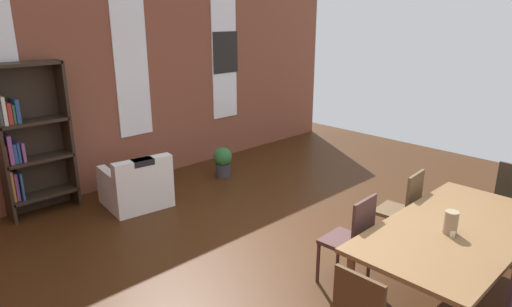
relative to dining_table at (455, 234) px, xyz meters
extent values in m
plane|color=#3C200C|center=(-0.45, 1.20, -0.66)|extent=(10.19, 10.19, 0.00)
cube|color=brown|center=(-0.45, 4.90, 0.99)|extent=(8.84, 0.12, 3.32)
cube|color=white|center=(-0.45, 4.83, 1.16)|extent=(0.55, 0.02, 2.16)
cube|color=white|center=(1.38, 4.83, 1.16)|extent=(0.55, 0.02, 2.16)
cube|color=brown|center=(0.00, 0.00, 0.05)|extent=(2.18, 1.08, 0.04)
cylinder|color=brown|center=(-0.99, 0.44, -0.32)|extent=(0.07, 0.07, 0.69)
cylinder|color=brown|center=(0.99, 0.44, -0.32)|extent=(0.07, 0.07, 0.69)
cylinder|color=#998466|center=(-0.14, 0.00, 0.17)|extent=(0.12, 0.12, 0.21)
cylinder|color=silver|center=(-0.19, -0.04, 0.09)|extent=(0.04, 0.04, 0.05)
cube|color=#482D2C|center=(-0.49, 0.84, -0.21)|extent=(0.42, 0.42, 0.04)
cube|color=#482D2C|center=(-0.48, 0.65, 0.04)|extent=(0.38, 0.05, 0.50)
cylinder|color=#482D2C|center=(-0.32, 1.03, -0.45)|extent=(0.04, 0.04, 0.43)
cylinder|color=#482D2C|center=(-0.68, 1.01, -0.45)|extent=(0.04, 0.04, 0.43)
cylinder|color=#482D2C|center=(-0.30, 0.67, -0.45)|extent=(0.04, 0.04, 0.43)
cylinder|color=#482D2C|center=(-0.66, 0.65, -0.45)|extent=(0.04, 0.04, 0.43)
cube|color=#312A1F|center=(1.39, 0.00, -0.21)|extent=(0.42, 0.42, 0.04)
cylinder|color=#312A1F|center=(1.22, 0.19, -0.45)|extent=(0.04, 0.04, 0.43)
cylinder|color=#312A1F|center=(1.20, -0.17, -0.45)|extent=(0.04, 0.04, 0.43)
cylinder|color=#312A1F|center=(1.58, 0.17, -0.45)|extent=(0.04, 0.04, 0.43)
cube|color=brown|center=(0.49, 0.84, -0.21)|extent=(0.43, 0.43, 0.04)
cube|color=brown|center=(0.50, 0.66, 0.04)|extent=(0.38, 0.06, 0.50)
cylinder|color=brown|center=(0.66, 1.03, -0.45)|extent=(0.04, 0.04, 0.43)
cylinder|color=brown|center=(0.30, 1.01, -0.45)|extent=(0.04, 0.04, 0.43)
cylinder|color=brown|center=(0.68, 0.67, -0.45)|extent=(0.04, 0.04, 0.43)
cylinder|color=brown|center=(0.32, 0.65, -0.45)|extent=(0.04, 0.04, 0.43)
cube|color=#2D2319|center=(-2.43, 4.63, 0.34)|extent=(0.04, 0.32, 2.00)
cube|color=#2D2319|center=(-1.60, 4.63, 0.34)|extent=(0.04, 0.32, 2.00)
cube|color=#2D2319|center=(-2.01, 4.79, 0.34)|extent=(0.88, 0.01, 2.00)
cube|color=#2D2319|center=(-2.01, 4.63, -0.41)|extent=(0.84, 0.32, 0.04)
cube|color=orange|center=(-2.39, 4.63, -0.19)|extent=(0.05, 0.17, 0.41)
cube|color=#8C4C8C|center=(-2.33, 4.63, -0.21)|extent=(0.04, 0.17, 0.36)
cube|color=#284C8C|center=(-2.29, 4.63, -0.21)|extent=(0.03, 0.25, 0.37)
cube|color=#2D2319|center=(-2.01, 4.63, 0.09)|extent=(0.84, 0.32, 0.04)
cube|color=#B22D28|center=(-2.40, 4.63, 0.23)|extent=(0.03, 0.20, 0.25)
cube|color=#8C4C8C|center=(-2.35, 4.63, 0.29)|extent=(0.05, 0.23, 0.37)
cube|color=#284C8C|center=(-2.29, 4.63, 0.23)|extent=(0.04, 0.19, 0.25)
cube|color=#284C8C|center=(-2.25, 4.63, 0.24)|extent=(0.03, 0.19, 0.26)
cube|color=#8C4C8C|center=(-2.20, 4.63, 0.23)|extent=(0.04, 0.21, 0.24)
cube|color=#2D2319|center=(-2.01, 4.63, 0.59)|extent=(0.84, 0.32, 0.04)
cube|color=white|center=(-2.34, 4.63, 0.78)|extent=(0.04, 0.23, 0.35)
cube|color=#B22D28|center=(-2.28, 4.63, 0.74)|extent=(0.05, 0.21, 0.27)
cube|color=#33724C|center=(-2.23, 4.63, 0.73)|extent=(0.03, 0.18, 0.24)
cube|color=#284C8C|center=(-2.19, 4.63, 0.76)|extent=(0.05, 0.21, 0.30)
cube|color=#2D2319|center=(-2.01, 4.63, 1.32)|extent=(0.84, 0.32, 0.04)
cube|color=white|center=(-1.00, 3.99, -0.46)|extent=(0.89, 0.89, 0.40)
cube|color=white|center=(-1.04, 3.68, -0.09)|extent=(0.81, 0.25, 0.35)
cube|color=white|center=(-0.66, 3.95, -0.19)|extent=(0.20, 0.73, 0.15)
cube|color=white|center=(-1.34, 4.03, -0.19)|extent=(0.20, 0.73, 0.15)
cube|color=black|center=(-1.04, 3.68, 0.05)|extent=(0.30, 0.20, 0.08)
cylinder|color=#333338|center=(0.60, 4.00, -0.56)|extent=(0.24, 0.24, 0.22)
sphere|color=#2D6B33|center=(0.60, 4.00, -0.32)|extent=(0.31, 0.31, 0.31)
cube|color=black|center=(1.40, 4.83, 1.25)|extent=(0.56, 0.03, 0.72)
camera|label=1|loc=(-3.81, -1.33, 1.91)|focal=31.11mm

